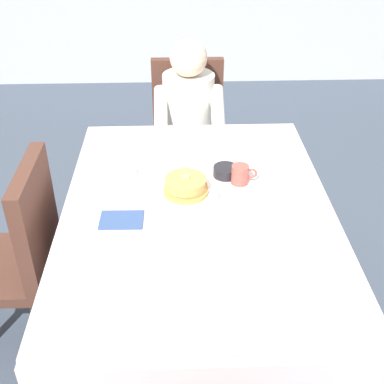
{
  "coord_description": "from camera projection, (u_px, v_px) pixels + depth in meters",
  "views": [
    {
      "loc": [
        -0.09,
        -1.68,
        1.91
      ],
      "look_at": [
        -0.02,
        0.02,
        0.79
      ],
      "focal_mm": 46.77,
      "sensor_mm": 36.0,
      "label": 1
    }
  ],
  "objects": [
    {
      "name": "ground_plane",
      "position": [
        197.0,
        328.0,
        2.46
      ],
      "size": [
        14.0,
        14.0,
        0.0
      ],
      "primitive_type": "plane",
      "color": "#3D4756"
    },
    {
      "name": "dining_table_main",
      "position": [
        198.0,
        223.0,
        2.1
      ],
      "size": [
        1.12,
        1.52,
        0.74
      ],
      "color": "silver",
      "rests_on": "ground"
    },
    {
      "name": "chair_diner",
      "position": [
        188.0,
        126.0,
        3.14
      ],
      "size": [
        0.44,
        0.45,
        0.93
      ],
      "rotation": [
        0.0,
        0.0,
        3.14
      ],
      "color": "#4C2D23",
      "rests_on": "ground"
    },
    {
      "name": "diner_person",
      "position": [
        189.0,
        117.0,
        2.94
      ],
      "size": [
        0.4,
        0.43,
        1.12
      ],
      "rotation": [
        0.0,
        0.0,
        3.14
      ],
      "color": "silver",
      "rests_on": "ground"
    },
    {
      "name": "chair_left_side",
      "position": [
        18.0,
        249.0,
        2.14
      ],
      "size": [
        0.45,
        0.44,
        0.93
      ],
      "rotation": [
        0.0,
        0.0,
        1.57
      ],
      "color": "#4C2D23",
      "rests_on": "ground"
    },
    {
      "name": "plate_breakfast",
      "position": [
        186.0,
        193.0,
        2.11
      ],
      "size": [
        0.28,
        0.28,
        0.02
      ],
      "primitive_type": "cylinder",
      "color": "white",
      "rests_on": "dining_table_main"
    },
    {
      "name": "breakfast_stack",
      "position": [
        186.0,
        186.0,
        2.09
      ],
      "size": [
        0.19,
        0.19,
        0.08
      ],
      "color": "tan",
      "rests_on": "plate_breakfast"
    },
    {
      "name": "cup_coffee",
      "position": [
        241.0,
        174.0,
        2.17
      ],
      "size": [
        0.11,
        0.08,
        0.08
      ],
      "color": "#B24C42",
      "rests_on": "dining_table_main"
    },
    {
      "name": "bowl_butter",
      "position": [
        225.0,
        171.0,
        2.23
      ],
      "size": [
        0.11,
        0.11,
        0.04
      ],
      "primitive_type": "cylinder",
      "color": "black",
      "rests_on": "dining_table_main"
    },
    {
      "name": "syrup_pitcher",
      "position": [
        130.0,
        169.0,
        2.22
      ],
      "size": [
        0.08,
        0.08,
        0.07
      ],
      "color": "silver",
      "rests_on": "dining_table_main"
    },
    {
      "name": "fork_left_of_plate",
      "position": [
        141.0,
        198.0,
        2.09
      ],
      "size": [
        0.04,
        0.18,
        0.0
      ],
      "primitive_type": "cube",
      "rotation": [
        0.0,
        0.0,
        1.69
      ],
      "color": "silver",
      "rests_on": "dining_table_main"
    },
    {
      "name": "knife_right_of_plate",
      "position": [
        231.0,
        196.0,
        2.1
      ],
      "size": [
        0.02,
        0.2,
        0.0
      ],
      "primitive_type": "cube",
      "rotation": [
        0.0,
        0.0,
        1.59
      ],
      "color": "silver",
      "rests_on": "dining_table_main"
    },
    {
      "name": "spoon_near_edge",
      "position": [
        190.0,
        236.0,
        1.88
      ],
      "size": [
        0.15,
        0.03,
        0.0
      ],
      "primitive_type": "cube",
      "rotation": [
        0.0,
        0.0,
        0.12
      ],
      "color": "silver",
      "rests_on": "dining_table_main"
    },
    {
      "name": "napkin_folded",
      "position": [
        121.0,
        220.0,
        1.96
      ],
      "size": [
        0.17,
        0.12,
        0.01
      ],
      "primitive_type": "cube",
      "rotation": [
        0.0,
        0.0,
        -0.02
      ],
      "color": "#334C7F",
      "rests_on": "dining_table_main"
    }
  ]
}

